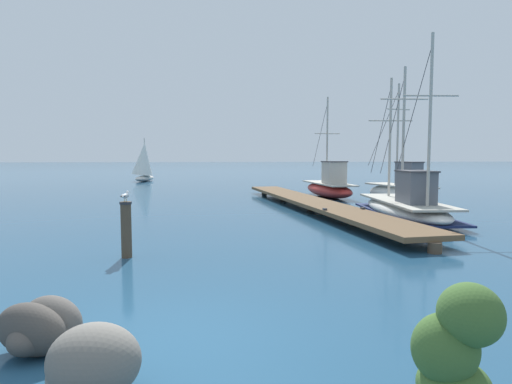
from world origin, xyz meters
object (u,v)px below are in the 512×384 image
at_px(coastal_shrub, 455,353).
at_px(shore_rock_near_left, 91,366).
at_px(fishing_boat_1, 400,191).
at_px(shore_rock_mid_cluster, 42,328).
at_px(perched_seagull, 125,196).
at_px(distant_sailboat, 144,162).
at_px(fishing_boat_0, 406,205).
at_px(fishing_boat_2, 329,186).
at_px(mooring_piling, 126,228).

bearing_deg(coastal_shrub, shore_rock_near_left, 161.18).
xyz_separation_m(fishing_boat_1, shore_rock_mid_cluster, (-12.49, -15.77, -0.39)).
distance_m(perched_seagull, distant_sailboat, 34.49).
xyz_separation_m(fishing_boat_0, fishing_boat_2, (-0.34, 9.50, 0.12)).
bearing_deg(shore_rock_near_left, perched_seagull, 96.25).
relative_size(mooring_piling, shore_rock_mid_cluster, 1.10).
xyz_separation_m(fishing_boat_1, distant_sailboat, (-16.24, 23.75, 1.29)).
bearing_deg(perched_seagull, shore_rock_near_left, -83.75).
distance_m(fishing_boat_2, mooring_piling, 17.96).
bearing_deg(coastal_shrub, perched_seagull, 118.30).
bearing_deg(coastal_shrub, fishing_boat_0, 65.16).
bearing_deg(fishing_boat_2, shore_rock_near_left, -112.99).
relative_size(fishing_boat_0, distant_sailboat, 1.91).
xyz_separation_m(fishing_boat_0, mooring_piling, (-10.15, -5.54, 0.19)).
bearing_deg(shore_rock_near_left, shore_rock_mid_cluster, 127.55).
height_order(fishing_boat_2, coastal_shrub, fishing_boat_2).
distance_m(perched_seagull, shore_rock_near_left, 6.58).
relative_size(mooring_piling, distant_sailboat, 0.32).
bearing_deg(fishing_boat_0, fishing_boat_1, 66.66).
xyz_separation_m(fishing_boat_2, coastal_shrub, (-5.73, -22.63, 0.14)).
xyz_separation_m(perched_seagull, shore_rock_mid_cluster, (-0.19, -5.26, -1.24)).
relative_size(perched_seagull, coastal_shrub, 0.26).
height_order(fishing_boat_0, shore_rock_near_left, fishing_boat_0).
distance_m(fishing_boat_0, shore_rock_near_left, 15.26).
bearing_deg(shore_rock_near_left, fishing_boat_0, 51.72).
distance_m(fishing_boat_0, distant_sailboat, 32.02).
bearing_deg(shore_rock_near_left, distant_sailboat, 96.52).
relative_size(shore_rock_near_left, coastal_shrub, 0.85).
relative_size(fishing_boat_2, distant_sailboat, 1.45).
height_order(fishing_boat_1, fishing_boat_2, fishing_boat_1).
bearing_deg(perched_seagull, fishing_boat_1, 40.52).
xyz_separation_m(perched_seagull, coastal_shrub, (4.08, -7.58, -0.75)).
bearing_deg(shore_rock_mid_cluster, fishing_boat_0, 46.23).
bearing_deg(fishing_boat_0, mooring_piling, -151.37).
height_order(shore_rock_mid_cluster, coastal_shrub, coastal_shrub).
height_order(fishing_boat_0, distant_sailboat, fishing_boat_0).
bearing_deg(fishing_boat_1, fishing_boat_0, -113.34).
height_order(mooring_piling, coastal_shrub, coastal_shrub).
relative_size(fishing_boat_2, shore_rock_near_left, 5.21).
height_order(fishing_boat_2, mooring_piling, fishing_boat_2).
bearing_deg(distant_sailboat, shore_rock_mid_cluster, -84.58).
relative_size(fishing_boat_2, shore_rock_mid_cluster, 5.01).
relative_size(fishing_boat_1, shore_rock_mid_cluster, 4.93).
bearing_deg(shore_rock_mid_cluster, perched_seagull, 87.88).
height_order(perched_seagull, distant_sailboat, distant_sailboat).
bearing_deg(distant_sailboat, fishing_boat_2, -54.40).
relative_size(mooring_piling, shore_rock_near_left, 1.14).
xyz_separation_m(fishing_boat_1, coastal_shrub, (-8.22, -18.09, 0.10)).
relative_size(fishing_boat_1, perched_seagull, 16.90).
bearing_deg(fishing_boat_1, shore_rock_near_left, -124.39).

